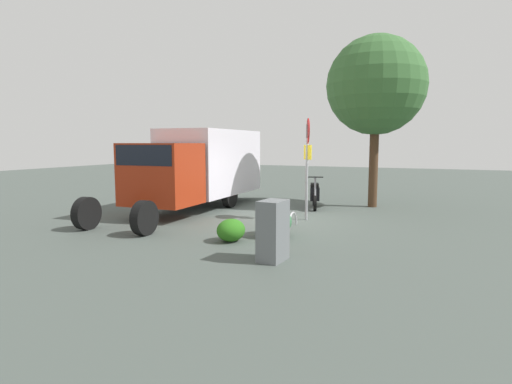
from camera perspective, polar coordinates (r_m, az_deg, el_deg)
ground_plane at (r=13.08m, az=3.48°, el=-3.71°), size 60.00×60.00×0.00m
box_truck_near at (r=15.27m, az=-7.76°, el=3.72°), size 8.30×2.48×2.84m
motorcycle at (r=15.38m, az=7.96°, el=-0.25°), size 1.76×0.78×1.20m
stop_sign at (r=12.85m, az=6.99°, el=5.33°), size 0.71×0.33×3.10m
street_tree at (r=16.16m, az=15.99°, el=13.68°), size 3.55×3.55×6.19m
utility_cabinet at (r=8.41m, az=2.30°, el=-5.27°), size 0.68×0.50×1.22m
bike_rack_hoop at (r=11.95m, az=4.99°, el=-4.71°), size 0.85×0.10×0.85m
shrub_near_sign at (r=10.70m, az=2.50°, el=-4.06°), size 1.06×0.87×0.72m
shrub_mid_verge at (r=10.12m, az=-3.42°, el=-5.19°), size 0.80×0.65×0.54m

